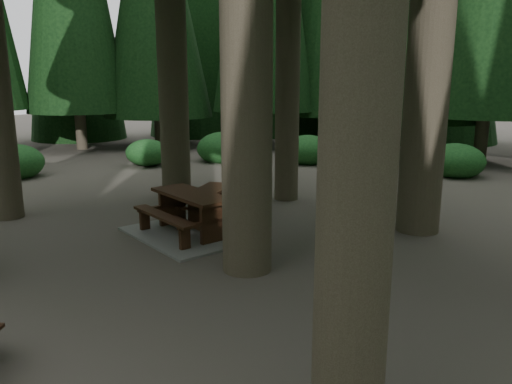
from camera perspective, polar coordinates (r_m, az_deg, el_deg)
The scene contains 4 objects.
ground at distance 9.06m, azimuth -5.86°, elevation -8.03°, with size 80.00×80.00×0.00m, color #4C463D.
picnic_table_b at distance 11.74m, azimuth -5.33°, elevation -0.79°, with size 1.77×1.96×0.70m.
picnic_table_c at distance 10.60m, azimuth -7.29°, elevation -3.15°, with size 3.10×2.77×0.89m.
shrub_ring at distance 9.06m, azimuth 0.61°, elevation -5.28°, with size 23.86×24.64×1.49m.
Camera 1 is at (5.72, -6.26, 3.20)m, focal length 35.00 mm.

